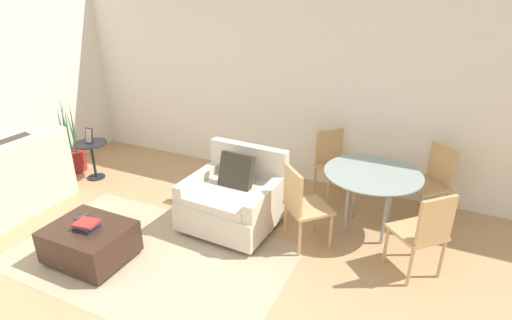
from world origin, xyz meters
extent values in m
cube|color=white|center=(0.00, 3.30, 1.38)|extent=(12.00, 0.06, 2.75)
cube|color=tan|center=(-0.48, 0.87, 0.00)|extent=(2.85, 1.69, 0.00)
cube|color=beige|center=(-0.48, 0.27, 0.00)|extent=(2.79, 0.06, 0.00)
cube|color=beige|center=(-0.48, 0.51, 0.00)|extent=(2.79, 0.06, 0.00)
cube|color=beige|center=(-0.48, 0.75, 0.00)|extent=(2.79, 0.06, 0.00)
cube|color=beige|center=(-0.48, 0.99, 0.00)|extent=(2.79, 0.06, 0.00)
cube|color=beige|center=(-0.48, 1.23, 0.00)|extent=(2.79, 0.06, 0.00)
cube|color=beige|center=(-0.48, 1.48, 0.00)|extent=(2.79, 0.06, 0.00)
cube|color=beige|center=(-2.74, 1.53, 0.55)|extent=(0.86, 0.12, 0.26)
cube|color=#383328|center=(-2.64, 1.10, 0.70)|extent=(0.19, 0.40, 0.41)
cube|color=beige|center=(0.02, 1.75, 0.22)|extent=(1.03, 0.98, 0.32)
cube|color=beige|center=(0.01, 1.71, 0.43)|extent=(0.78, 0.85, 0.10)
cube|color=beige|center=(0.03, 2.16, 0.62)|extent=(0.99, 0.16, 0.49)
cube|color=beige|center=(-0.42, 1.77, 0.48)|extent=(0.16, 0.87, 0.20)
cube|color=beige|center=(0.45, 1.73, 0.48)|extent=(0.16, 0.87, 0.20)
cylinder|color=brown|center=(-0.41, 1.38, 0.03)|extent=(0.05, 0.05, 0.06)
cylinder|color=brown|center=(0.41, 1.35, 0.03)|extent=(0.05, 0.05, 0.06)
cylinder|color=brown|center=(-0.38, 2.16, 0.03)|extent=(0.05, 0.05, 0.06)
cylinder|color=brown|center=(0.44, 2.12, 0.03)|extent=(0.05, 0.05, 0.06)
cube|color=#383328|center=(0.02, 1.87, 0.66)|extent=(0.40, 0.23, 0.41)
cube|color=#382319|center=(-0.98, 0.59, 0.21)|extent=(0.79, 0.63, 0.34)
cylinder|color=black|center=(-1.33, 0.33, 0.02)|extent=(0.04, 0.04, 0.04)
cylinder|color=black|center=(-0.64, 0.33, 0.02)|extent=(0.04, 0.04, 0.04)
cylinder|color=black|center=(-1.33, 0.86, 0.02)|extent=(0.04, 0.04, 0.04)
cylinder|color=black|center=(-0.64, 0.86, 0.02)|extent=(0.04, 0.04, 0.04)
cube|color=black|center=(-0.96, 0.57, 0.39)|extent=(0.21, 0.19, 0.02)
cube|color=#2D478C|center=(-0.96, 0.58, 0.42)|extent=(0.17, 0.16, 0.03)
cube|color=#B72D28|center=(-0.96, 0.58, 0.44)|extent=(0.23, 0.20, 0.03)
cube|color=#333338|center=(-1.18, 0.71, 0.39)|extent=(0.08, 0.15, 0.01)
cylinder|color=maroon|center=(-2.87, 2.08, 0.16)|extent=(0.35, 0.35, 0.31)
cylinder|color=black|center=(-2.87, 2.08, 0.30)|extent=(0.33, 0.33, 0.02)
cone|color=#2D6B38|center=(-2.78, 2.08, 0.63)|extent=(0.04, 0.10, 0.64)
cone|color=#2D6B38|center=(-2.84, 2.16, 0.68)|extent=(0.07, 0.05, 0.72)
cone|color=#2D6B38|center=(-2.89, 2.10, 0.64)|extent=(0.07, 0.07, 0.65)
cone|color=#2D6B38|center=(-2.92, 2.07, 0.71)|extent=(0.07, 0.16, 0.79)
cone|color=#2D6B38|center=(-2.91, 2.02, 0.66)|extent=(0.07, 0.06, 0.69)
cone|color=#2D6B38|center=(-2.86, 2.05, 0.71)|extent=(0.07, 0.06, 0.80)
cylinder|color=black|center=(-2.38, 2.02, 0.54)|extent=(0.45, 0.45, 0.02)
cylinder|color=black|center=(-2.38, 2.02, 0.27)|extent=(0.04, 0.04, 0.51)
cylinder|color=black|center=(-2.38, 2.02, 0.01)|extent=(0.25, 0.25, 0.02)
cube|color=black|center=(-2.38, 2.02, 0.65)|extent=(0.13, 0.06, 0.21)
cube|color=#B2A893|center=(-2.38, 2.01, 0.65)|extent=(0.10, 0.04, 0.19)
cube|color=black|center=(-2.38, 2.05, 0.60)|extent=(0.02, 0.04, 0.10)
cylinder|color=#8C9E99|center=(1.44, 2.33, 0.72)|extent=(1.05, 1.05, 0.01)
cylinder|color=#99999E|center=(1.24, 2.12, 0.36)|extent=(0.04, 0.04, 0.71)
cylinder|color=#99999E|center=(1.65, 2.12, 0.36)|extent=(0.04, 0.04, 0.71)
cylinder|color=#99999E|center=(1.24, 2.53, 0.36)|extent=(0.04, 0.04, 0.71)
cylinder|color=#99999E|center=(1.65, 2.53, 0.36)|extent=(0.04, 0.04, 0.71)
cube|color=tan|center=(0.91, 1.79, 0.43)|extent=(0.59, 0.59, 0.03)
cube|color=tan|center=(0.77, 1.66, 0.68)|extent=(0.29, 0.29, 0.45)
cylinder|color=tan|center=(1.16, 1.79, 0.21)|extent=(0.03, 0.03, 0.42)
cylinder|color=tan|center=(0.91, 2.05, 0.21)|extent=(0.03, 0.03, 0.42)
cylinder|color=tan|center=(0.91, 1.54, 0.21)|extent=(0.03, 0.03, 0.42)
cylinder|color=tan|center=(0.65, 1.79, 0.21)|extent=(0.03, 0.03, 0.42)
cube|color=tan|center=(1.98, 1.79, 0.43)|extent=(0.59, 0.59, 0.03)
cube|color=tan|center=(2.11, 1.66, 0.68)|extent=(0.29, 0.29, 0.45)
cylinder|color=tan|center=(1.98, 2.05, 0.21)|extent=(0.03, 0.03, 0.42)
cylinder|color=tan|center=(1.72, 1.79, 0.21)|extent=(0.03, 0.03, 0.42)
cylinder|color=tan|center=(2.23, 1.79, 0.21)|extent=(0.03, 0.03, 0.42)
cylinder|color=tan|center=(1.98, 1.54, 0.21)|extent=(0.03, 0.03, 0.42)
cube|color=tan|center=(0.91, 2.86, 0.43)|extent=(0.59, 0.59, 0.03)
cube|color=tan|center=(0.77, 3.00, 0.68)|extent=(0.29, 0.29, 0.45)
cylinder|color=tan|center=(0.91, 2.61, 0.21)|extent=(0.03, 0.03, 0.42)
cylinder|color=tan|center=(1.16, 2.86, 0.21)|extent=(0.03, 0.03, 0.42)
cylinder|color=tan|center=(0.65, 2.86, 0.21)|extent=(0.03, 0.03, 0.42)
cylinder|color=tan|center=(0.91, 3.12, 0.21)|extent=(0.03, 0.03, 0.42)
cube|color=tan|center=(1.98, 2.86, 0.43)|extent=(0.59, 0.59, 0.03)
cube|color=tan|center=(2.11, 3.00, 0.68)|extent=(0.29, 0.29, 0.45)
cylinder|color=tan|center=(1.72, 2.86, 0.21)|extent=(0.03, 0.03, 0.42)
cylinder|color=tan|center=(1.98, 2.61, 0.21)|extent=(0.03, 0.03, 0.42)
cylinder|color=tan|center=(1.98, 3.12, 0.21)|extent=(0.03, 0.03, 0.42)
cylinder|color=tan|center=(2.23, 2.86, 0.21)|extent=(0.03, 0.03, 0.42)
camera|label=1|loc=(1.95, -1.72, 2.57)|focal=28.00mm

